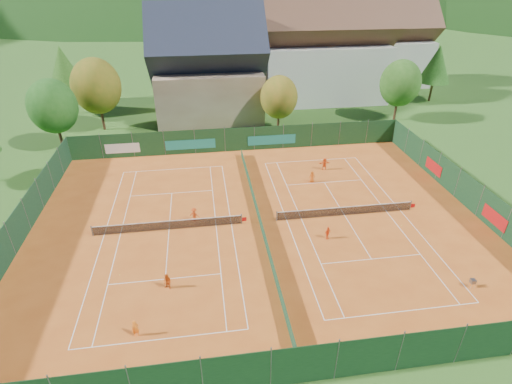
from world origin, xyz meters
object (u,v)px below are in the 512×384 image
object	(u,v)px
player_left_near	(135,329)
player_right_far_b	(324,164)
ball_hopper	(473,281)
player_right_near	(328,233)
player_right_far_a	(312,177)
chalet	(208,71)
hotel_block_a	(323,54)
hotel_block_b	(383,48)
player_left_mid	(167,282)
player_left_far	(194,215)

from	to	relation	value
player_left_near	player_right_far_b	xyz separation A→B (m)	(18.35, 20.77, 0.09)
ball_hopper	player_right_near	bearing A→B (deg)	140.12
ball_hopper	player_right_far_a	bearing A→B (deg)	112.83
chalet	hotel_block_a	xyz separation A→B (m)	(19.00, 6.00, 0.76)
hotel_block_a	player_right_near	world-z (taller)	hotel_block_a
chalet	player_left_near	distance (m)	42.30
player_right_far_a	hotel_block_b	bearing A→B (deg)	-124.23
player_right_far_a	player_left_mid	bearing A→B (deg)	42.23
player_left_far	player_right_far_a	xyz separation A→B (m)	(12.42, 5.67, -0.04)
hotel_block_a	player_left_far	xyz separation A→B (m)	(-21.74, -34.96, -6.70)
chalet	player_right_far_a	xyz separation A→B (m)	(9.67, -23.29, -5.99)
hotel_block_b	ball_hopper	world-z (taller)	hotel_block_b
player_right_far_a	player_right_near	bearing A→B (deg)	80.13
hotel_block_b	player_right_near	xyz separation A→B (m)	(-24.67, -47.26, -6.02)
player_left_far	player_right_far_b	xyz separation A→B (m)	(14.59, 8.37, 0.03)
player_left_far	chalet	bearing A→B (deg)	-73.22
player_right_far_a	player_right_far_b	distance (m)	3.46
player_right_far_a	player_right_far_b	xyz separation A→B (m)	(2.17, 2.70, 0.07)
player_left_mid	player_left_far	distance (m)	8.69
player_left_far	player_right_far_b	bearing A→B (deg)	-127.98
ball_hopper	player_left_mid	size ratio (longest dim) A/B	0.62
hotel_block_a	player_left_far	bearing A→B (deg)	-121.88
hotel_block_a	hotel_block_b	bearing A→B (deg)	29.74
player_right_far_a	player_right_far_b	size ratio (longest dim) A/B	0.89
player_right_far_a	hotel_block_a	bearing A→B (deg)	-109.87
chalet	hotel_block_b	world-z (taller)	chalet
chalet	player_left_mid	bearing A→B (deg)	-97.20
hotel_block_b	player_right_far_a	size ratio (longest dim) A/B	13.57
hotel_block_b	player_right_far_a	world-z (taller)	hotel_block_b
player_right_far_b	hotel_block_a	bearing A→B (deg)	-105.75
chalet	player_left_far	size ratio (longest dim) A/B	11.94
hotel_block_a	player_right_far_a	bearing A→B (deg)	-107.66
hotel_block_b	player_left_mid	size ratio (longest dim) A/B	13.44
player_right_far_a	player_right_far_b	bearing A→B (deg)	-131.02
ball_hopper	player_left_far	size ratio (longest dim) A/B	0.59
player_left_mid	player_right_far_b	world-z (taller)	player_right_far_b
hotel_block_b	player_left_far	world-z (taller)	hotel_block_b
chalet	ball_hopper	size ratio (longest dim) A/B	20.25
hotel_block_b	player_right_near	bearing A→B (deg)	-117.56
player_left_mid	player_right_far_b	distance (m)	23.62
hotel_block_a	player_right_far_b	xyz separation A→B (m)	(-7.16, -26.60, -6.67)
player_right_near	player_left_mid	bearing A→B (deg)	167.16
chalet	ball_hopper	world-z (taller)	chalet
hotel_block_b	player_right_far_b	xyz separation A→B (m)	(-21.16, -34.60, -5.91)
player_left_mid	player_right_near	size ratio (longest dim) A/B	1.08
hotel_block_a	player_left_near	distance (m)	54.22
player_right_near	player_left_far	bearing A→B (deg)	128.28
player_right_far_a	player_left_far	bearing A→B (deg)	22.33
player_left_near	player_left_far	size ratio (longest dim) A/B	0.92
hotel_block_b	player_left_far	distance (m)	56.20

